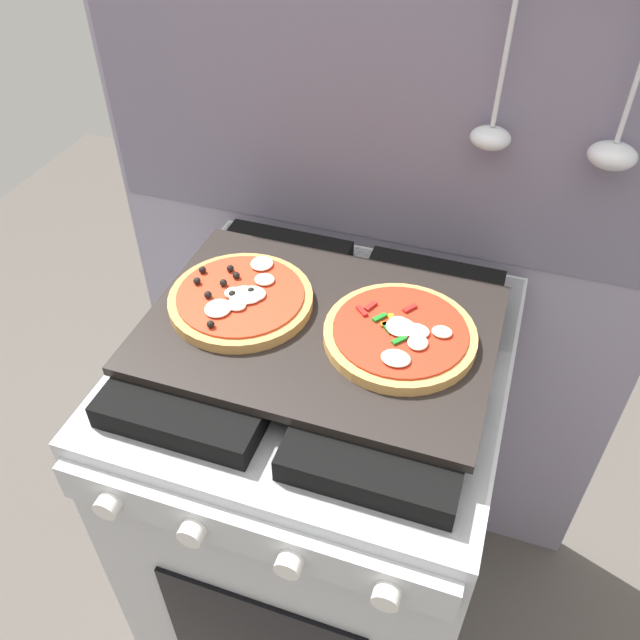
{
  "coord_description": "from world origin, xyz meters",
  "views": [
    {
      "loc": [
        0.25,
        -0.72,
        1.61
      ],
      "look_at": [
        0.0,
        0.0,
        0.93
      ],
      "focal_mm": 37.08,
      "sensor_mm": 36.0,
      "label": 1
    }
  ],
  "objects_px": {
    "stove": "(320,496)",
    "pizza_right": "(400,335)",
    "baking_tray": "(320,329)",
    "pizza_left": "(241,298)"
  },
  "relations": [
    {
      "from": "stove",
      "to": "pizza_right",
      "type": "height_order",
      "value": "pizza_right"
    },
    {
      "from": "baking_tray",
      "to": "pizza_left",
      "type": "xyz_separation_m",
      "value": [
        -0.14,
        0.01,
        0.02
      ]
    },
    {
      "from": "stove",
      "to": "pizza_right",
      "type": "distance_m",
      "value": 0.49
    },
    {
      "from": "baking_tray",
      "to": "pizza_right",
      "type": "bearing_deg",
      "value": 2.72
    },
    {
      "from": "pizza_left",
      "to": "stove",
      "type": "bearing_deg",
      "value": -3.27
    },
    {
      "from": "stove",
      "to": "pizza_right",
      "type": "xyz_separation_m",
      "value": [
        0.13,
        0.01,
        0.48
      ]
    },
    {
      "from": "stove",
      "to": "pizza_left",
      "type": "relative_size",
      "value": 3.89
    },
    {
      "from": "pizza_right",
      "to": "pizza_left",
      "type": "bearing_deg",
      "value": 179.97
    },
    {
      "from": "stove",
      "to": "baking_tray",
      "type": "xyz_separation_m",
      "value": [
        0.0,
        0.0,
        0.46
      ]
    },
    {
      "from": "pizza_left",
      "to": "baking_tray",
      "type": "bearing_deg",
      "value": -2.58
    }
  ]
}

